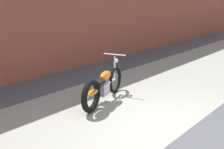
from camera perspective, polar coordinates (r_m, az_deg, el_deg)
ground_plane at (r=5.13m, az=14.36°, el=-12.29°), size 80.00×80.00×0.00m
sidewalk_slab at (r=6.03m, az=-0.51°, el=-7.20°), size 36.00×3.50×0.01m
brick_building_wall at (r=8.27m, az=-19.03°, el=14.49°), size 36.00×0.50×4.53m
motorcycle_orange at (r=6.16m, az=-2.30°, el=-2.74°), size 1.94×0.86×1.03m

